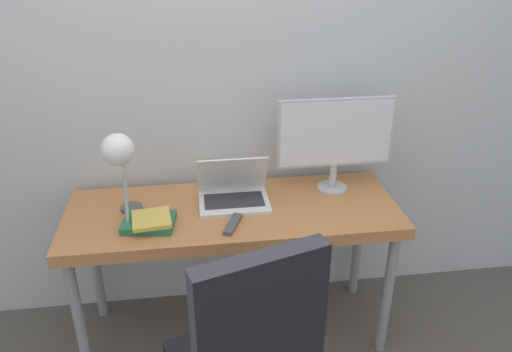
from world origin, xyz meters
TOP-DOWN VIEW (x-y plane):
  - wall_back at (0.00, 0.65)m, footprint 8.00×0.05m
  - desk at (0.00, 0.29)m, footprint 1.58×0.58m
  - laptop at (0.01, 0.36)m, footprint 0.34×0.25m
  - monitor at (0.52, 0.42)m, footprint 0.58×0.15m
  - desk_lamp at (-0.48, 0.19)m, footprint 0.14×0.29m
  - book_stack at (-0.38, 0.18)m, footprint 0.25×0.21m
  - tv_remote at (-0.02, 0.13)m, footprint 0.10×0.17m

SIDE VIEW (x-z plane):
  - desk at x=0.00m, z-range 0.31..1.08m
  - tv_remote at x=-0.02m, z-range 0.77..0.79m
  - book_stack at x=-0.38m, z-range 0.77..0.82m
  - laptop at x=0.01m, z-range 0.70..0.94m
  - monitor at x=0.52m, z-range 0.81..1.29m
  - desk_lamp at x=-0.48m, z-range 0.90..1.35m
  - wall_back at x=0.00m, z-range 0.00..2.60m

